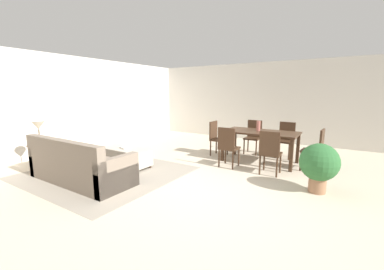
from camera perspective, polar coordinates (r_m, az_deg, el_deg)
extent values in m
plane|color=beige|center=(4.55, 0.71, -11.88)|extent=(10.80, 10.80, 0.00)
cube|color=silver|center=(8.87, 18.23, 7.22)|extent=(9.00, 0.12, 2.70)
cube|color=silver|center=(7.88, -26.25, 6.43)|extent=(0.12, 11.00, 2.70)
cube|color=gray|center=(5.58, -19.31, -8.24)|extent=(3.00, 2.80, 0.01)
cube|color=gray|center=(5.22, -24.27, -7.44)|extent=(2.20, 0.86, 0.42)
cube|color=gray|center=(4.94, -27.99, -3.50)|extent=(2.20, 0.16, 0.44)
cube|color=gray|center=(6.06, -29.70, -4.56)|extent=(0.14, 0.86, 0.62)
cube|color=gray|center=(4.39, -16.88, -8.80)|extent=(0.14, 0.86, 0.62)
cube|color=silver|center=(5.45, -27.76, -2.67)|extent=(0.38, 0.11, 0.38)
cube|color=silver|center=(4.72, -22.63, -4.20)|extent=(0.36, 0.11, 0.36)
cube|color=#B7AD9E|center=(5.85, -15.15, -4.77)|extent=(1.20, 0.53, 0.36)
cylinder|color=#422B1C|center=(6.44, -16.93, -5.45)|extent=(0.05, 0.05, 0.06)
cylinder|color=#422B1C|center=(5.67, -9.65, -7.23)|extent=(0.05, 0.05, 0.06)
cylinder|color=#422B1C|center=(6.18, -20.01, -6.27)|extent=(0.05, 0.05, 0.06)
cylinder|color=#422B1C|center=(5.38, -12.79, -8.30)|extent=(0.05, 0.05, 0.06)
cube|color=olive|center=(6.32, -31.78, -2.11)|extent=(0.40, 0.40, 0.03)
cylinder|color=olive|center=(6.60, -30.88, -4.02)|extent=(0.04, 0.04, 0.52)
cylinder|color=olive|center=(6.30, -29.49, -4.50)|extent=(0.04, 0.04, 0.52)
cylinder|color=olive|center=(6.46, -33.57, -4.54)|extent=(0.04, 0.04, 0.52)
cylinder|color=olive|center=(6.16, -32.28, -5.06)|extent=(0.04, 0.04, 0.52)
cylinder|color=brown|center=(6.32, -31.80, -1.86)|extent=(0.16, 0.16, 0.02)
cylinder|color=brown|center=(6.29, -31.94, -0.32)|extent=(0.02, 0.02, 0.32)
cone|color=beige|center=(6.26, -32.15, 1.93)|extent=(0.26, 0.26, 0.18)
cube|color=#422B1C|center=(6.13, 15.59, 0.65)|extent=(1.74, 0.90, 0.04)
cube|color=#422B1C|center=(6.83, 9.92, -1.46)|extent=(0.07, 0.07, 0.72)
cube|color=#422B1C|center=(6.40, 23.40, -2.90)|extent=(0.07, 0.07, 0.72)
cube|color=#422B1C|center=(6.13, 7.10, -2.67)|extent=(0.07, 0.07, 0.72)
cube|color=#422B1C|center=(5.65, 22.09, -4.42)|extent=(0.07, 0.07, 0.72)
cube|color=#422B1C|center=(5.67, 8.64, -3.01)|extent=(0.40, 0.40, 0.04)
cube|color=#422B1C|center=(5.46, 7.92, -0.76)|extent=(0.40, 0.04, 0.47)
cylinder|color=#422B1C|center=(5.95, 7.78, -4.63)|extent=(0.04, 0.04, 0.41)
cylinder|color=#422B1C|center=(5.81, 10.82, -5.05)|extent=(0.04, 0.04, 0.41)
cylinder|color=#422B1C|center=(5.65, 6.29, -5.37)|extent=(0.04, 0.04, 0.41)
cylinder|color=#422B1C|center=(5.51, 9.45, -5.83)|extent=(0.04, 0.04, 0.41)
cube|color=#422B1C|center=(5.35, 17.84, -4.17)|extent=(0.41, 0.41, 0.04)
cube|color=#422B1C|center=(5.13, 17.53, -1.84)|extent=(0.40, 0.05, 0.47)
cylinder|color=#422B1C|center=(5.61, 16.41, -5.84)|extent=(0.04, 0.04, 0.41)
cylinder|color=#422B1C|center=(5.54, 19.84, -6.22)|extent=(0.04, 0.04, 0.41)
cylinder|color=#422B1C|center=(5.29, 15.48, -6.74)|extent=(0.04, 0.04, 0.41)
cylinder|color=#422B1C|center=(5.22, 19.11, -7.16)|extent=(0.04, 0.04, 0.41)
cube|color=#422B1C|center=(6.98, 13.84, -0.77)|extent=(0.41, 0.41, 0.04)
cube|color=#422B1C|center=(7.11, 14.36, 1.48)|extent=(0.40, 0.05, 0.47)
cylinder|color=#422B1C|center=(6.82, 14.70, -2.99)|extent=(0.04, 0.04, 0.41)
cylinder|color=#422B1C|center=(6.92, 12.00, -2.70)|extent=(0.04, 0.04, 0.41)
cylinder|color=#422B1C|center=(7.14, 15.48, -2.46)|extent=(0.04, 0.04, 0.41)
cylinder|color=#422B1C|center=(7.23, 12.89, -2.19)|extent=(0.04, 0.04, 0.41)
cube|color=#422B1C|center=(6.79, 20.72, -1.41)|extent=(0.43, 0.43, 0.04)
cube|color=#422B1C|center=(6.92, 21.26, 0.90)|extent=(0.40, 0.07, 0.47)
cylinder|color=#422B1C|center=(6.64, 21.61, -3.72)|extent=(0.04, 0.04, 0.41)
cylinder|color=#422B1C|center=(6.73, 18.81, -3.37)|extent=(0.04, 0.04, 0.41)
cylinder|color=#422B1C|center=(6.96, 22.34, -3.16)|extent=(0.04, 0.04, 0.41)
cylinder|color=#422B1C|center=(7.05, 19.67, -2.84)|extent=(0.04, 0.04, 0.41)
cube|color=#422B1C|center=(5.93, 26.04, -3.37)|extent=(0.42, 0.42, 0.04)
cube|color=#422B1C|center=(5.85, 27.96, -1.12)|extent=(0.06, 0.40, 0.47)
cylinder|color=#422B1C|center=(5.85, 23.94, -5.66)|extent=(0.04, 0.04, 0.41)
cylinder|color=#422B1C|center=(6.17, 24.60, -4.92)|extent=(0.04, 0.04, 0.41)
cylinder|color=#422B1C|center=(5.79, 27.24, -6.05)|extent=(0.04, 0.04, 0.41)
cylinder|color=#422B1C|center=(6.12, 27.72, -5.28)|extent=(0.04, 0.04, 0.41)
cube|color=#422B1C|center=(6.62, 6.34, -1.12)|extent=(0.40, 0.40, 0.04)
cube|color=#422B1C|center=(6.65, 4.99, 1.20)|extent=(0.04, 0.40, 0.47)
cylinder|color=#422B1C|center=(6.75, 8.24, -2.90)|extent=(0.04, 0.04, 0.41)
cylinder|color=#422B1C|center=(6.44, 7.01, -3.48)|extent=(0.04, 0.04, 0.41)
cylinder|color=#422B1C|center=(6.89, 5.65, -2.58)|extent=(0.04, 0.04, 0.41)
cylinder|color=#422B1C|center=(6.59, 4.33, -3.13)|extent=(0.04, 0.04, 0.41)
cylinder|color=#B26659|center=(6.17, 15.19, 2.06)|extent=(0.09, 0.09, 0.25)
cube|color=silver|center=(5.83, -15.17, -2.83)|extent=(0.30, 0.26, 0.03)
cylinder|color=#996B4C|center=(4.77, 27.09, -10.27)|extent=(0.28, 0.28, 0.26)
sphere|color=#2D6633|center=(4.66, 27.48, -5.62)|extent=(0.64, 0.64, 0.64)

